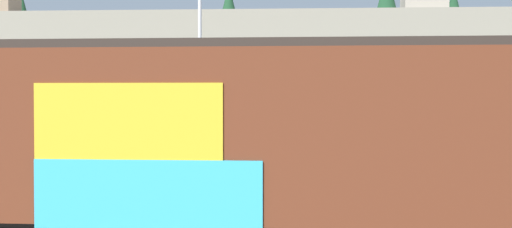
{
  "coord_description": "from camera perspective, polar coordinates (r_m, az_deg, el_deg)",
  "views": [
    {
      "loc": [
        0.63,
        -12.17,
        3.1
      ],
      "look_at": [
        -0.38,
        2.42,
        2.7
      ],
      "focal_mm": 49.11,
      "sensor_mm": 36.0,
      "label": 1
    }
  ],
  "objects": [
    {
      "name": "parked_car_blue",
      "position": [
        18.29,
        6.35,
        -5.42
      ],
      "size": [
        4.53,
        2.09,
        1.73
      ],
      "color": "navy",
      "rests_on": "ground_plane"
    },
    {
      "name": "freight_car",
      "position": [
        12.19,
        2.77,
        -1.9
      ],
      "size": [
        13.74,
        3.2,
        4.09
      ],
      "color": "#5B2B19",
      "rests_on": "ground_plane"
    },
    {
      "name": "hillside",
      "position": [
        88.51,
        3.52,
        3.54
      ],
      "size": [
        130.53,
        29.05,
        17.03
      ],
      "color": "gray",
      "rests_on": "ground_plane"
    },
    {
      "name": "flagpole",
      "position": [
        23.34,
        -4.99,
        5.69
      ],
      "size": [
        0.99,
        0.9,
        7.71
      ],
      "color": "silver",
      "rests_on": "ground_plane"
    },
    {
      "name": "parked_car_tan",
      "position": [
        18.6,
        -10.65,
        -5.44
      ],
      "size": [
        4.93,
        2.3,
        1.63
      ],
      "color": "#9E8966",
      "rests_on": "ground_plane"
    }
  ]
}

